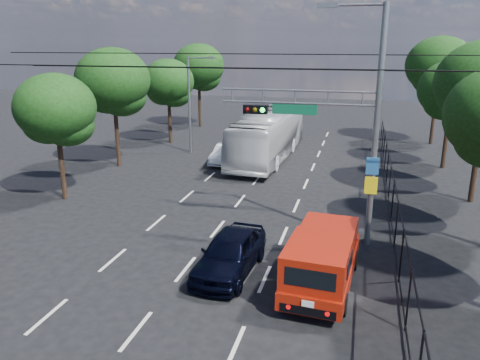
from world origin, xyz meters
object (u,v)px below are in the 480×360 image
(signal_mast, at_px, (345,118))
(white_bus, at_px, (268,135))
(navy_hatchback, at_px, (230,253))
(white_van, at_px, (226,154))
(red_pickup, at_px, (323,258))

(signal_mast, xyz_separation_m, white_bus, (-5.69, 13.53, -3.53))
(navy_hatchback, xyz_separation_m, white_bus, (-2.07, 17.31, 0.95))
(signal_mast, distance_m, white_bus, 15.10)
(signal_mast, xyz_separation_m, white_van, (-8.28, 11.64, -4.59))
(signal_mast, xyz_separation_m, navy_hatchback, (-3.62, -3.78, -4.48))
(red_pickup, bearing_deg, white_bus, 107.10)
(white_bus, bearing_deg, red_pickup, -70.51)
(signal_mast, bearing_deg, red_pickup, -94.14)
(white_van, bearing_deg, white_bus, 37.03)
(navy_hatchback, bearing_deg, white_van, 110.55)
(white_bus, height_order, white_van, white_bus)
(navy_hatchback, xyz_separation_m, white_van, (-4.66, 15.42, -0.11))
(navy_hatchback, height_order, white_bus, white_bus)
(signal_mast, relative_size, white_van, 2.41)
(signal_mast, bearing_deg, navy_hatchback, -133.78)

